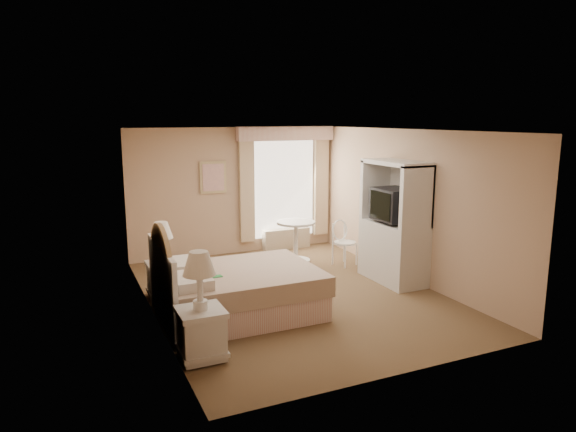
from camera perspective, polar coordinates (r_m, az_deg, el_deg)
name	(u,v)px	position (r m, az deg, el deg)	size (l,w,h in m)	color
room	(293,215)	(7.68, 0.58, 0.14)	(4.21, 5.51, 2.51)	brown
window	(285,184)	(10.48, -0.28, 3.53)	(2.05, 0.22, 2.51)	white
framed_art	(213,177)	(10.01, -8.32, 4.27)	(0.52, 0.04, 0.62)	tan
bed	(232,290)	(7.14, -6.28, -8.22)	(2.13, 1.66, 1.47)	tan
nightstand_near	(201,320)	(5.91, -9.66, -11.31)	(0.51, 0.51, 1.23)	silver
nightstand_far	(163,270)	(7.98, -13.72, -5.81)	(0.47, 0.47, 1.15)	silver
round_table	(296,235)	(9.66, 0.88, -2.09)	(0.73, 0.73, 0.77)	white
cafe_chair	(343,239)	(9.52, 6.10, -2.53)	(0.50, 0.50, 0.83)	white
armoire	(394,232)	(8.63, 11.73, -1.74)	(0.60, 1.21, 2.01)	silver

